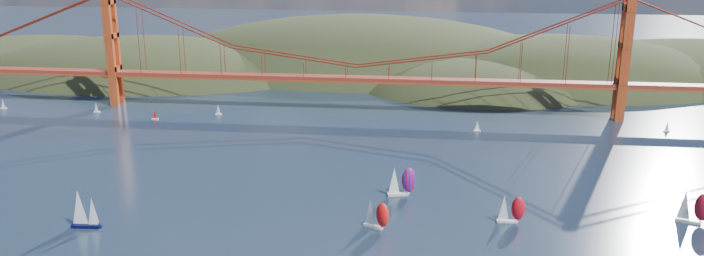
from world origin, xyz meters
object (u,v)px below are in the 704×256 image
Objects in this scene: racer_1 at (511,209)px; racer_2 at (693,207)px; sloop_navy at (83,209)px; racer_0 at (376,214)px; racer_rwb at (401,181)px.

racer_2 is (53.32, 6.16, 0.77)m from racer_1.
sloop_navy reaches higher than racer_0.
racer_2 reaches higher than racer_rwb.
racer_1 is at bearing 39.20° from racer_0.
racer_0 is at bearing 3.16° from sloop_navy.
sloop_navy is 1.37× the size of racer_0.
sloop_navy is 84.86m from racer_0.
racer_rwb is (-33.19, 17.72, 0.65)m from racer_1.
racer_2 is 87.28m from racer_rwb.
racer_rwb is at bearing 104.03° from racer_0.
racer_1 is 53.68m from racer_2.
sloop_navy is 178.42m from racer_2.
racer_2 reaches higher than racer_0.
racer_0 is 0.88× the size of racer_rwb.
racer_1 is (39.11, 8.71, -0.05)m from racer_0.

